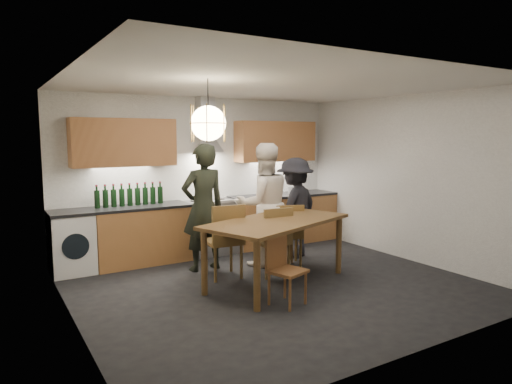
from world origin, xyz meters
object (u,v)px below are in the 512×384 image
person_mid (264,205)px  chair_front (282,264)px  dining_table (277,227)px  mixing_bowl (266,194)px  person_right (295,208)px  stock_pot (293,190)px  wine_bottles (130,195)px  chair_back_left (226,236)px  person_left (203,207)px

person_mid → chair_front: bearing=75.8°
dining_table → mixing_bowl: 2.11m
chair_front → person_right: 2.15m
stock_pot → wine_bottles: wine_bottles is taller
person_right → dining_table: bearing=22.1°
chair_back_left → person_left: person_left is taller
person_right → person_left: bearing=-25.7°
person_mid → person_right: bearing=-159.2°
wine_bottles → stock_pot: bearing=-2.4°
chair_back_left → wine_bottles: (-0.89, 1.46, 0.48)m
person_left → person_mid: bearing=162.7°
dining_table → wine_bottles: (-1.37, 1.98, 0.31)m
chair_back_left → person_mid: size_ratio=0.56×
person_left → person_right: (1.57, -0.10, -0.12)m
dining_table → person_right: 1.41m
person_right → person_mid: bearing=-11.5°
chair_front → mixing_bowl: 2.87m
chair_front → person_left: size_ratio=0.45×
mixing_bowl → person_right: bearing=-89.5°
chair_back_left → stock_pot: size_ratio=5.84×
person_right → stock_pot: 1.07m
mixing_bowl → stock_pot: 0.60m
person_mid → wine_bottles: (-1.71, 1.13, 0.14)m
dining_table → wine_bottles: bearing=105.1°
person_mid → mixing_bowl: size_ratio=6.14×
wine_bottles → chair_back_left: bearing=-58.8°
dining_table → person_right: (1.01, 0.98, 0.05)m
person_left → person_mid: (0.90, -0.23, 0.00)m
person_mid → chair_back_left: bearing=32.4°
person_mid → mixing_bowl: 1.20m
chair_back_left → wine_bottles: wine_bottles is taller
person_mid → person_right: 0.70m
dining_table → stock_pot: size_ratio=12.73×
dining_table → chair_front: (-0.35, -0.65, -0.29)m
chair_back_left → person_left: size_ratio=0.56×
chair_front → person_mid: 1.71m
mixing_bowl → wine_bottles: wine_bottles is taller
wine_bottles → chair_front: bearing=-68.8°
chair_back_left → person_mid: (0.82, 0.33, 0.33)m
chair_back_left → person_right: size_ratio=0.64×
stock_pot → mixing_bowl: bearing=-178.5°
chair_back_left → stock_pot: 2.51m
stock_pot → wine_bottles: 2.98m
stock_pot → wine_bottles: (-2.97, 0.12, 0.11)m
chair_front → person_left: 1.80m
mixing_bowl → wine_bottles: (-2.38, 0.14, 0.13)m
dining_table → stock_pot: 2.46m
chair_front → chair_back_left: bearing=78.9°
person_right → stock_pot: person_right is taller
wine_bottles → dining_table: bearing=-55.3°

